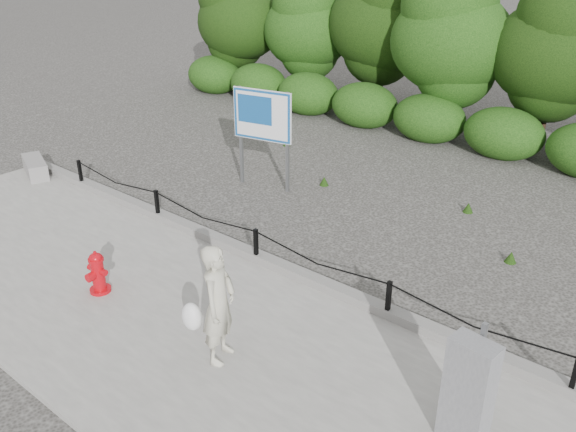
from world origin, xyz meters
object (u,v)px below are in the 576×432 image
at_px(fire_hydrant, 98,273).
at_px(pedestrian, 217,305).
at_px(utility_cabinet, 468,392).
at_px(concrete_block, 35,167).
at_px(advertising_sign, 262,120).

bearing_deg(fire_hydrant, pedestrian, -5.27).
bearing_deg(utility_cabinet, concrete_block, -179.95).
distance_m(pedestrian, advertising_sign, 5.86).
xyz_separation_m(fire_hydrant, utility_cabinet, (5.52, 0.75, 0.32)).
relative_size(pedestrian, advertising_sign, 0.76).
xyz_separation_m(pedestrian, utility_cabinet, (3.01, 0.68, -0.14)).
relative_size(fire_hydrant, pedestrian, 0.43).
bearing_deg(utility_cabinet, pedestrian, -160.90).
bearing_deg(pedestrian, concrete_block, 55.64).
distance_m(fire_hydrant, utility_cabinet, 5.58).
height_order(utility_cabinet, advertising_sign, advertising_sign).
height_order(pedestrian, utility_cabinet, pedestrian).
relative_size(concrete_block, advertising_sign, 0.52).
distance_m(utility_cabinet, advertising_sign, 7.64).
distance_m(concrete_block, advertising_sign, 5.26).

